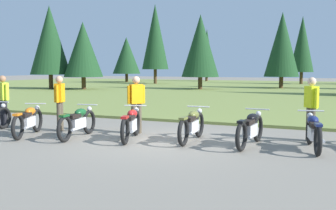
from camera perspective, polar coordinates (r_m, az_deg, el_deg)
The scene contains 14 objects.
ground_plane at distance 10.66m, azimuth -1.33°, elevation -5.09°, with size 140.00×140.00×0.00m, color gray.
grass_moorland at distance 35.32m, azimuth 16.89°, elevation 2.01°, with size 80.00×44.00×0.10m, color olive.
forest_treeline at distance 40.91m, azimuth 17.75°, elevation 8.41°, with size 44.60×30.22×9.05m.
motorcycle_orange at distance 12.08m, azimuth -19.03°, elevation -2.06°, with size 0.95×1.99×0.88m.
motorcycle_british_green at distance 11.38m, azimuth -12.55°, elevation -2.33°, with size 0.66×2.09×0.88m.
motorcycle_red at distance 10.85m, azimuth -5.20°, elevation -2.60°, with size 0.84×2.04×0.88m.
motorcycle_olive at distance 10.57m, azimuth 3.38°, elevation -2.79°, with size 0.62×2.10×0.88m.
motorcycle_black at distance 10.12m, azimuth 11.50°, elevation -3.25°, with size 0.62×2.10×0.88m.
motorcycle_navy at distance 10.07m, azimuth 19.76°, elevation -3.50°, with size 0.72×2.07×0.88m.
rider_near_row_end at distance 11.80m, azimuth -4.48°, elevation 0.54°, with size 0.40×0.45×1.67m.
rider_with_back_turned at distance 12.71m, azimuth -14.96°, elevation 0.72°, with size 0.33×0.52×1.67m.
rider_checking_bike at distance 14.05m, azimuth -22.14°, elevation 0.92°, with size 0.53×0.31×1.67m.
rider_in_hivis_vest at distance 11.20m, azimuth 19.46°, elevation 0.00°, with size 0.39×0.47×1.67m.
trail_marker_post at distance 16.38m, azimuth -22.53°, elevation 0.47°, with size 0.12×0.12×1.32m, color #47331E.
Camera 1 is at (4.54, -9.46, 1.92)m, focal length 43.42 mm.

